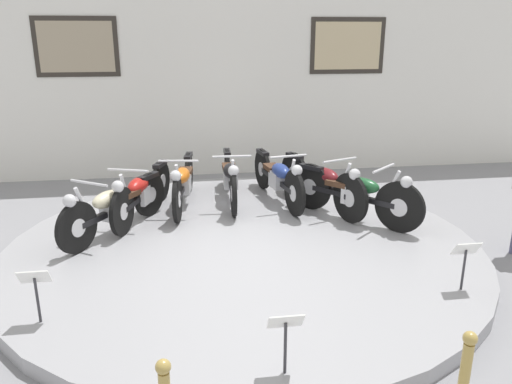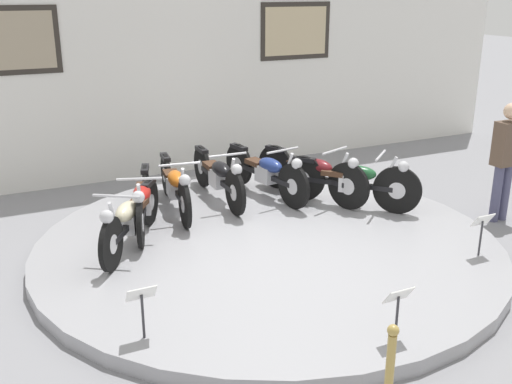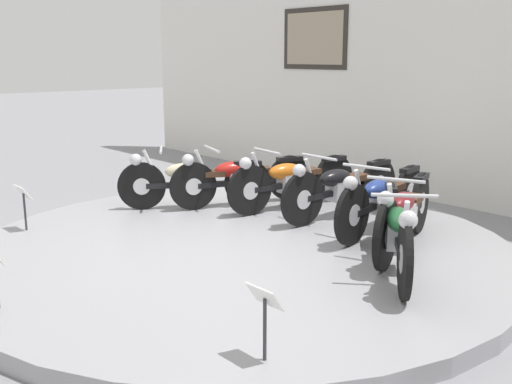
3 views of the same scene
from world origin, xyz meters
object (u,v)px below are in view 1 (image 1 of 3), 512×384
Objects in this scene: motorcycle_red at (142,191)px; motorcycle_maroon at (322,182)px; info_placard_front_left at (35,284)px; info_placard_front_centre at (286,330)px; motorcycle_cream at (114,205)px; motorcycle_black at (230,176)px; motorcycle_orange at (183,181)px; info_placard_front_right at (466,255)px; motorcycle_green at (355,192)px; motorcycle_blue at (278,177)px.

motorcycle_red is 0.98× the size of motorcycle_maroon.
info_placard_front_left is 2.21m from info_placard_front_centre.
motorcycle_maroon is 3.74m from info_placard_front_centre.
motorcycle_cream is at bearing 117.66° from info_placard_front_centre.
motorcycle_red is 0.95× the size of motorcycle_black.
motorcycle_orange is 3.83× the size of info_placard_front_right.
motorcycle_green is at bearing -34.11° from motorcycle_black.
motorcycle_blue is (0.70, -0.14, 0.00)m from motorcycle_black.
motorcycle_cream is 3.23× the size of info_placard_front_left.
motorcycle_maroon reaches higher than motorcycle_black.
motorcycle_green is at bearing -10.83° from motorcycle_red.
motorcycle_maroon is at bearing 70.40° from info_placard_front_centre.
motorcycle_maroon reaches higher than info_placard_front_right.
motorcycle_red is 0.68m from motorcycle_orange.
motorcycle_black is at bearing 22.49° from motorcycle_red.
motorcycle_orange is 0.71m from motorcycle_black.
info_placard_front_left is (-3.54, -1.99, -0.03)m from motorcycle_green.
info_placard_front_left is (-0.72, -2.53, -0.01)m from motorcycle_red.
motorcycle_maroon is at bearing -10.95° from motorcycle_orange.
motorcycle_cream is 2.44m from motorcycle_blue.
motorcycle_red is 3.66× the size of info_placard_front_right.
info_placard_front_centre is 2.21m from info_placard_front_right.
motorcycle_black is at bearing 145.89° from motorcycle_green.
motorcycle_maroon reaches higher than info_placard_front_left.
motorcycle_orange is at bearing 47.09° from motorcycle_cream.
info_placard_front_left is 1.00× the size of info_placard_front_right.
info_placard_front_left is (-2.67, -2.92, -0.02)m from motorcycle_blue.
motorcycle_black is at bearing 90.02° from info_placard_front_centre.
motorcycle_orange is at bearing 169.05° from motorcycle_maroon.
motorcycle_cream is 0.84× the size of motorcycle_orange.
info_placard_front_right is (1.98, -3.05, -0.02)m from motorcycle_black.
motorcycle_blue is (1.95, 0.38, 0.01)m from motorcycle_red.
motorcycle_orange is at bearing 66.34° from info_placard_front_left.
motorcycle_maroon is at bearing 0.09° from motorcycle_red.
motorcycle_cream is at bearing 78.19° from info_placard_front_left.
info_placard_front_left is (-1.97, -3.05, -0.02)m from motorcycle_black.
info_placard_front_right is (2.67, -2.92, -0.01)m from motorcycle_orange.
motorcycle_green is at bearing -46.93° from motorcycle_blue.
motorcycle_red is at bearing -179.91° from motorcycle_maroon.
motorcycle_green reaches higher than motorcycle_red.
info_placard_front_right is at bearing -47.49° from motorcycle_orange.
motorcycle_red is 1.20× the size of motorcycle_green.
motorcycle_blue is 1.26m from motorcycle_green.
motorcycle_cream is 0.84× the size of motorcycle_black.
motorcycle_blue is (2.26, 0.93, 0.02)m from motorcycle_cream.
motorcycle_orange is 3.95m from info_placard_front_right.
motorcycle_blue is at bearing 79.85° from info_placard_front_centre.
motorcycle_blue is at bearing 22.35° from motorcycle_cream.
motorcycle_black is at bearing 122.92° from info_placard_front_right.
info_placard_front_left is at bearing -122.88° from motorcycle_black.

